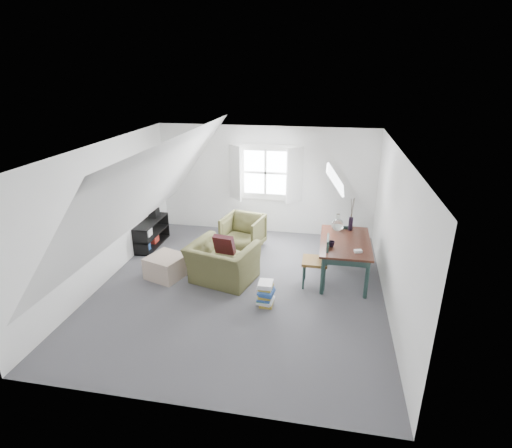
% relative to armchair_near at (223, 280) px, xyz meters
% --- Properties ---
extents(floor, '(5.50, 5.50, 0.00)m').
position_rel_armchair_near_xyz_m(floor, '(0.38, -0.20, 0.00)').
color(floor, '#4B4A4F').
rests_on(floor, ground).
extents(ceiling, '(5.50, 5.50, 0.00)m').
position_rel_armchair_near_xyz_m(ceiling, '(0.38, -0.20, 2.50)').
color(ceiling, white).
rests_on(ceiling, wall_back).
extents(wall_back, '(5.00, 0.00, 5.00)m').
position_rel_armchair_near_xyz_m(wall_back, '(0.38, 2.55, 1.25)').
color(wall_back, white).
rests_on(wall_back, ground).
extents(wall_front, '(5.00, 0.00, 5.00)m').
position_rel_armchair_near_xyz_m(wall_front, '(0.38, -2.95, 1.25)').
color(wall_front, white).
rests_on(wall_front, ground).
extents(wall_left, '(0.00, 5.50, 5.50)m').
position_rel_armchair_near_xyz_m(wall_left, '(-2.12, -0.20, 1.25)').
color(wall_left, white).
rests_on(wall_left, ground).
extents(wall_right, '(0.00, 5.50, 5.50)m').
position_rel_armchair_near_xyz_m(wall_right, '(2.88, -0.20, 1.25)').
color(wall_right, white).
rests_on(wall_right, ground).
extents(slope_left, '(3.19, 5.50, 4.48)m').
position_rel_armchair_near_xyz_m(slope_left, '(-1.17, -0.20, 1.78)').
color(slope_left, white).
rests_on(slope_left, wall_left).
extents(slope_right, '(3.19, 5.50, 4.48)m').
position_rel_armchair_near_xyz_m(slope_right, '(1.93, -0.20, 1.78)').
color(slope_right, white).
rests_on(slope_right, wall_right).
extents(dormer_window, '(1.71, 0.35, 1.30)m').
position_rel_armchair_near_xyz_m(dormer_window, '(0.38, 2.47, 1.45)').
color(dormer_window, white).
rests_on(dormer_window, wall_back).
extents(skylight, '(0.35, 0.75, 0.47)m').
position_rel_armchair_near_xyz_m(skylight, '(1.93, 1.10, 1.75)').
color(skylight, white).
rests_on(skylight, slope_right).
extents(armchair_near, '(1.35, 1.25, 0.74)m').
position_rel_armchair_near_xyz_m(armchair_near, '(0.00, 0.00, 0.00)').
color(armchair_near, '#4C4B2A').
rests_on(armchair_near, floor).
extents(armchair_far, '(0.95, 0.97, 0.75)m').
position_rel_armchair_near_xyz_m(armchair_far, '(0.06, 1.47, 0.00)').
color(armchair_far, '#4C4B2A').
rests_on(armchair_far, floor).
extents(throw_pillow, '(0.41, 0.28, 0.40)m').
position_rel_armchair_near_xyz_m(throw_pillow, '(-0.00, 0.15, 0.66)').
color(throw_pillow, '#350E13').
rests_on(throw_pillow, armchair_near).
extents(ottoman, '(0.79, 0.79, 0.42)m').
position_rel_armchair_near_xyz_m(ottoman, '(-1.09, -0.04, 0.21)').
color(ottoman, tan).
rests_on(ottoman, floor).
extents(dining_table, '(0.90, 1.50, 0.75)m').
position_rel_armchair_near_xyz_m(dining_table, '(2.18, 0.54, 0.65)').
color(dining_table, black).
rests_on(dining_table, floor).
extents(demijohn, '(0.24, 0.24, 0.34)m').
position_rel_armchair_near_xyz_m(demijohn, '(2.03, 0.99, 0.89)').
color(demijohn, silver).
rests_on(demijohn, dining_table).
extents(vase_twigs, '(0.08, 0.09, 0.65)m').
position_rel_armchair_near_xyz_m(vase_twigs, '(2.28, 1.09, 0.89)').
color(vase_twigs, black).
rests_on(vase_twigs, dining_table).
extents(cup, '(0.13, 0.13, 0.10)m').
position_rel_armchair_near_xyz_m(cup, '(1.93, 0.24, 0.75)').
color(cup, black).
rests_on(cup, dining_table).
extents(paper_box, '(0.14, 0.11, 0.04)m').
position_rel_armchair_near_xyz_m(paper_box, '(2.38, 0.09, 0.77)').
color(paper_box, white).
rests_on(paper_box, dining_table).
extents(dining_chair_far, '(0.38, 0.38, 0.82)m').
position_rel_armchair_near_xyz_m(dining_chair_far, '(2.16, 1.27, 0.43)').
color(dining_chair_far, brown).
rests_on(dining_chair_far, floor).
extents(dining_chair_near, '(0.45, 0.45, 0.95)m').
position_rel_armchair_near_xyz_m(dining_chair_near, '(1.70, 0.15, 0.50)').
color(dining_chair_near, brown).
rests_on(dining_chair_near, floor).
extents(media_shelf, '(0.38, 1.14, 0.58)m').
position_rel_armchair_near_xyz_m(media_shelf, '(-1.97, 1.21, 0.26)').
color(media_shelf, black).
rests_on(media_shelf, floor).
extents(electronics_box, '(0.19, 0.25, 0.20)m').
position_rel_armchair_near_xyz_m(electronics_box, '(-1.97, 1.50, 0.67)').
color(electronics_box, black).
rests_on(electronics_box, media_shelf).
extents(magazine_stack, '(0.30, 0.36, 0.41)m').
position_rel_armchair_near_xyz_m(magazine_stack, '(0.91, -0.64, 0.20)').
color(magazine_stack, '#B29933').
rests_on(magazine_stack, floor).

